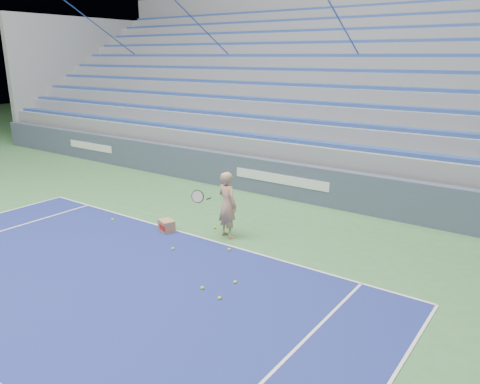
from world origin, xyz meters
name	(u,v)px	position (x,y,z in m)	size (l,w,h in m)	color
sponsor_barrier	(283,180)	(0.00, 15.88, 0.55)	(30.00, 0.32, 1.10)	#3F4B61
bleachers	(360,104)	(0.00, 21.60, 2.36)	(31.00, 9.15, 7.30)	gray
tennis_player	(227,205)	(0.59, 12.32, 0.80)	(0.94, 0.88, 1.59)	tan
ball_box	(167,226)	(-0.81, 11.72, 0.15)	(0.47, 0.42, 0.29)	#A3764F
tennis_ball_0	(220,298)	(2.30, 9.85, 0.03)	(0.07, 0.07, 0.07)	#CDDF2D
tennis_ball_1	(215,227)	(0.01, 12.56, 0.03)	(0.07, 0.07, 0.07)	#CDDF2D
tennis_ball_2	(229,249)	(1.14, 11.67, 0.03)	(0.07, 0.07, 0.07)	#CDDF2D
tennis_ball_3	(173,249)	(0.11, 10.97, 0.03)	(0.07, 0.07, 0.07)	#CDDF2D
tennis_ball_4	(202,288)	(1.82, 9.95, 0.03)	(0.07, 0.07, 0.07)	#CDDF2D
tennis_ball_5	(174,231)	(-0.64, 11.80, 0.03)	(0.07, 0.07, 0.07)	#CDDF2D
tennis_ball_6	(235,282)	(2.17, 10.49, 0.03)	(0.07, 0.07, 0.07)	#CDDF2D
tennis_ball_7	(113,220)	(-2.51, 11.45, 0.03)	(0.07, 0.07, 0.07)	#CDDF2D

